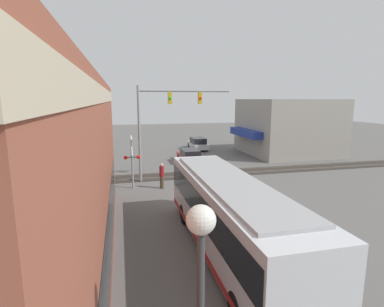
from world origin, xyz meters
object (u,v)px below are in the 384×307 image
at_px(city_bus, 229,213).
at_px(parked_car_silver, 198,144).
at_px(pedestrian_at_crossing, 162,175).
at_px(pedestrian_near_bus, 233,198).
at_px(crossing_signal, 132,157).
at_px(parked_car_red, 190,156).

xyz_separation_m(city_bus, parked_car_silver, (25.90, -5.40, -1.06)).
bearing_deg(parked_car_silver, city_bus, 168.22).
xyz_separation_m(parked_car_silver, pedestrian_at_crossing, (-15.95, 6.83, 0.24)).
height_order(city_bus, pedestrian_near_bus, city_bus).
bearing_deg(crossing_signal, parked_car_silver, -29.87).
bearing_deg(pedestrian_at_crossing, parked_car_red, -25.39).
bearing_deg(pedestrian_near_bus, city_bus, 156.51).
distance_m(pedestrian_near_bus, pedestrian_at_crossing, 6.72).
distance_m(parked_car_silver, pedestrian_near_bus, 22.17).
relative_size(parked_car_silver, pedestrian_at_crossing, 2.52).
distance_m(city_bus, pedestrian_near_bus, 4.48).
bearing_deg(parked_car_silver, crossing_signal, 150.13).
xyz_separation_m(city_bus, pedestrian_at_crossing, (9.95, 1.43, -0.82)).
xyz_separation_m(crossing_signal, pedestrian_at_crossing, (-0.51, -2.04, -1.34)).
height_order(parked_car_red, pedestrian_near_bus, pedestrian_near_bus).
relative_size(parked_car_red, parked_car_silver, 1.03).
bearing_deg(pedestrian_at_crossing, parked_car_silver, -23.17).
distance_m(crossing_signal, parked_car_silver, 17.88).
relative_size(parked_car_red, pedestrian_near_bus, 2.66).
height_order(parked_car_silver, pedestrian_near_bus, pedestrian_near_bus).
bearing_deg(parked_car_red, parked_car_silver, -20.56).
relative_size(city_bus, parked_car_red, 2.35).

